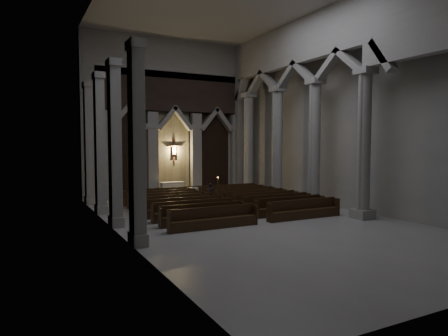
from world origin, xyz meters
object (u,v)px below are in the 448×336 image
(altar_rail, at_px, (187,190))
(pews, at_px, (223,205))
(altar, at_px, (172,188))
(candle_stand_left, at_px, (142,195))
(worshipper, at_px, (211,193))
(candle_stand_right, at_px, (218,191))

(altar_rail, height_order, pews, pews)
(altar, relative_size, candle_stand_left, 1.48)
(pews, bearing_deg, altar_rail, 90.00)
(worshipper, bearing_deg, altar, 92.03)
(altar, relative_size, altar_rail, 0.39)
(altar, xyz_separation_m, candle_stand_right, (3.13, -1.67, -0.22))
(altar, bearing_deg, worshipper, -76.58)
(altar_rail, xyz_separation_m, pews, (-0.00, -5.71, -0.27))
(candle_stand_left, relative_size, pews, 0.12)
(altar_rail, bearing_deg, altar, 105.15)
(candle_stand_right, distance_m, pews, 6.48)
(altar_rail, relative_size, worshipper, 3.48)
(altar_rail, xyz_separation_m, candle_stand_left, (-3.13, 0.84, -0.27))
(altar, relative_size, worshipper, 1.36)
(altar_rail, height_order, candle_stand_left, candle_stand_left)
(altar, xyz_separation_m, pews, (0.51, -7.59, -0.29))
(candle_stand_left, height_order, worshipper, worshipper)
(altar, height_order, altar_rail, altar)
(candle_stand_right, xyz_separation_m, worshipper, (-2.01, -3.00, 0.27))
(altar, bearing_deg, candle_stand_right, -28.13)
(altar_rail, xyz_separation_m, worshipper, (0.61, -2.79, 0.06))
(altar, distance_m, altar_rail, 1.95)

